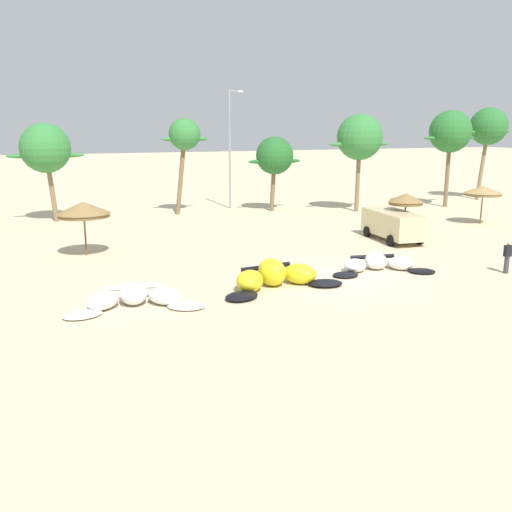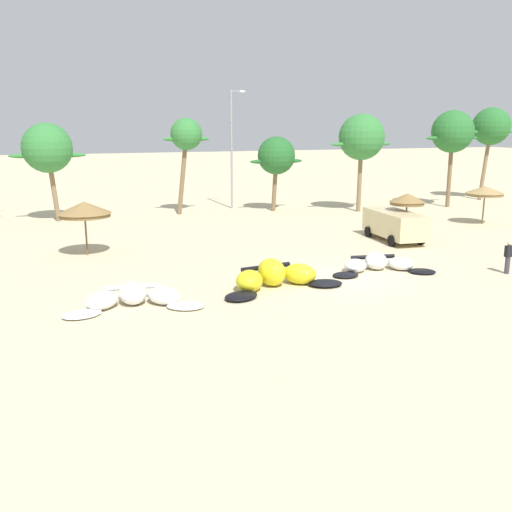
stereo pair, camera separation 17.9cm
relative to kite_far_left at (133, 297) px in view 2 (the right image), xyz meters
The scene contains 16 objects.
ground_plane 9.77m from the kite_far_left, ahead, with size 260.00×260.00×0.00m, color beige.
kite_far_left is the anchor object (origin of this frame).
kite_left 6.41m from the kite_far_left, ahead, with size 6.10×3.17×1.26m.
kite_left_of_center 12.46m from the kite_far_left, ahead, with size 5.48×3.04×0.86m.
beach_umbrella_near_van 10.50m from the kite_far_left, 95.55° to the left, with size 2.94×2.94×3.03m.
beach_umbrella_middle 20.29m from the kite_far_left, 22.98° to the left, with size 2.25×2.25×2.93m.
beach_umbrella_near_palms 29.24m from the kite_far_left, 21.13° to the left, with size 2.71×2.71×2.80m.
parked_van 19.15m from the kite_far_left, 23.72° to the left, with size 2.57×5.20×1.84m.
person_near_kites 18.06m from the kite_far_left, ahead, with size 0.36×0.24×1.62m.
palm_left 23.71m from the kite_far_left, 96.17° to the left, with size 5.50×3.67×7.33m.
palm_left_of_gap 25.25m from the kite_far_left, 70.78° to the left, with size 3.82×2.55×7.71m.
palm_center_left 27.36m from the kite_far_left, 54.97° to the left, with size 4.74×3.16×6.24m.
palm_center_right 29.83m from the kite_far_left, 41.35° to the left, with size 5.68×3.78×8.07m.
palm_right_of_gap 36.57m from the kite_far_left, 31.48° to the left, with size 5.48×3.65×8.42m.
palm_right 44.08m from the kite_far_left, 30.06° to the left, with size 5.35×3.57×8.82m.
lamppost_west_center 28.32m from the kite_far_left, 63.21° to the left, with size 1.38×0.24×10.08m.
Camera 2 is at (-12.86, -22.76, 7.13)m, focal length 39.70 mm.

